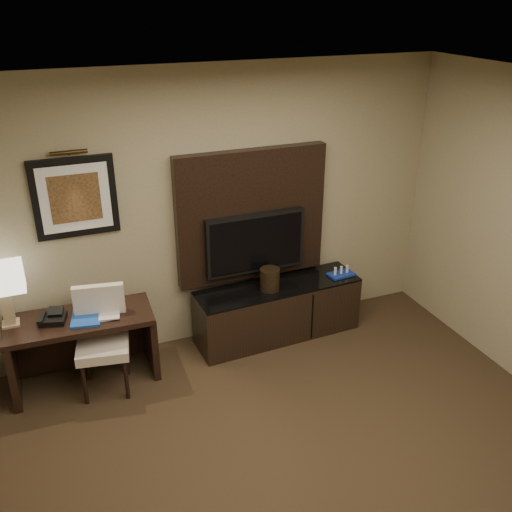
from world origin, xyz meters
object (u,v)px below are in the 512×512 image
tv (255,243)px  minibar_tray (341,271)px  desk_chair (103,346)px  table_lamp (4,293)px  ice_bucket (270,279)px  credenza (278,311)px  desk_phone (53,316)px  desk (84,350)px

tv → minibar_tray: bearing=-11.1°
desk_chair → table_lamp: size_ratio=1.50×
table_lamp → ice_bucket: size_ratio=2.77×
minibar_tray → credenza: bearing=177.2°
credenza → tv: 0.77m
credenza → minibar_tray: bearing=-5.2°
table_lamp → desk_chair: bearing=-21.8°
desk_phone → minibar_tray: size_ratio=0.79×
desk → desk_chair: desk_chair is taller
table_lamp → minibar_tray: 3.18m
desk → desk_chair: 0.27m
ice_bucket → minibar_tray: (0.80, 0.00, -0.06)m
desk_chair → ice_bucket: (1.66, 0.20, 0.23)m
minibar_tray → desk_phone: bearing=-179.9°
credenza → table_lamp: 2.56m
credenza → desk_chair: 1.79m
ice_bucket → desk: bearing=-179.6°
credenza → table_lamp: (-2.47, 0.05, 0.69)m
desk → desk_phone: (-0.21, 0.01, 0.39)m
desk_phone → ice_bucket: 2.02m
credenza → minibar_tray: size_ratio=6.30×
tv → minibar_tray: tv is taller
credenza → ice_bucket: 0.42m
tv → table_lamp: bearing=-177.6°
credenza → ice_bucket: size_ratio=7.65×
credenza → desk_phone: bearing=178.6°
tv → desk_chair: size_ratio=1.10×
credenza → ice_bucket: ice_bucket is taller
desk_chair → ice_bucket: size_ratio=4.15×
tv → table_lamp: (-2.28, -0.09, -0.04)m
desk_phone → minibar_tray: (2.82, 0.00, -0.10)m
credenza → desk_chair: bearing=-174.8°
desk → tv: bearing=8.8°
desk_phone → desk: bearing=11.6°
ice_bucket → minibar_tray: bearing=0.3°
minibar_tray → ice_bucket: bearing=-179.7°
desk → table_lamp: table_lamp is taller
credenza → table_lamp: size_ratio=2.77×
credenza → desk_chair: (-1.76, -0.23, 0.17)m
desk → ice_bucket: size_ratio=5.71×
credenza → tv: tv is taller
table_lamp → ice_bucket: (2.36, -0.08, -0.29)m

